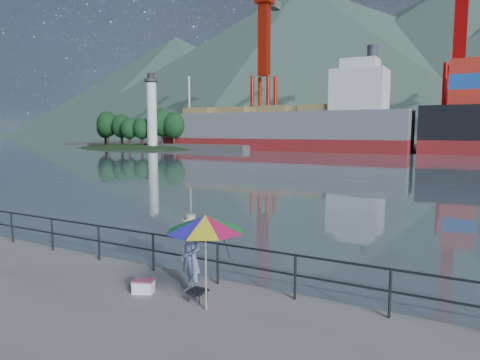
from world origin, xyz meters
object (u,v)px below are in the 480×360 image
object	(u,v)px
beach_umbrella	(205,223)
cooler_bag	(143,287)
bulk_carrier	(286,127)
fisherman	(191,257)

from	to	relation	value
beach_umbrella	cooler_bag	bearing A→B (deg)	176.49
beach_umbrella	bulk_carrier	bearing A→B (deg)	111.24
cooler_bag	bulk_carrier	size ratio (longest dim) A/B	0.01
fisherman	beach_umbrella	world-z (taller)	beach_umbrella
fisherman	bulk_carrier	xyz separation A→B (m)	(-26.14, 68.71, 3.32)
beach_umbrella	bulk_carrier	distance (m)	74.41
cooler_bag	beach_umbrella	bearing A→B (deg)	-25.78
cooler_bag	bulk_carrier	bearing A→B (deg)	87.70
bulk_carrier	fisherman	bearing A→B (deg)	-69.17
fisherman	beach_umbrella	size ratio (longest dim) A/B	0.84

